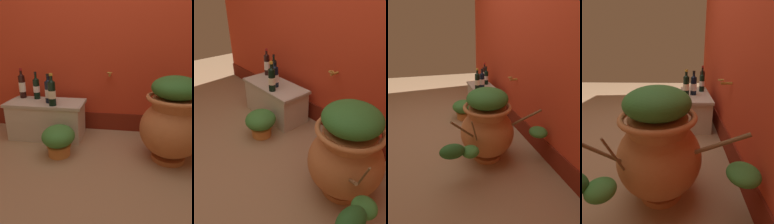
% 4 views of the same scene
% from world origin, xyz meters
% --- Properties ---
extents(ground_plane, '(7.00, 7.00, 0.00)m').
position_xyz_m(ground_plane, '(0.00, 0.00, 0.00)').
color(ground_plane, '#9E7A56').
extents(terracotta_urn, '(0.66, 1.05, 0.76)m').
position_xyz_m(terracotta_urn, '(0.63, 0.52, 0.37)').
color(terracotta_urn, '#B26638').
rests_on(terracotta_urn, ground_plane).
extents(stone_ledge, '(0.82, 0.38, 0.40)m').
position_xyz_m(stone_ledge, '(-0.62, 0.82, 0.22)').
color(stone_ledge, beige).
rests_on(stone_ledge, ground_plane).
extents(wine_bottle_left, '(0.07, 0.07, 0.32)m').
position_xyz_m(wine_bottle_left, '(-0.50, 0.70, 0.54)').
color(wine_bottle_left, black).
rests_on(wine_bottle_left, stone_ledge).
extents(wine_bottle_middle, '(0.07, 0.07, 0.30)m').
position_xyz_m(wine_bottle_middle, '(-0.75, 0.92, 0.53)').
color(wine_bottle_middle, black).
rests_on(wine_bottle_middle, stone_ledge).
extents(wine_bottle_right, '(0.08, 0.08, 0.30)m').
position_xyz_m(wine_bottle_right, '(-0.57, 0.80, 0.53)').
color(wine_bottle_right, black).
rests_on(wine_bottle_right, stone_ledge).
extents(wine_bottle_back, '(0.07, 0.07, 0.33)m').
position_xyz_m(wine_bottle_back, '(-0.93, 0.94, 0.54)').
color(wine_bottle_back, black).
rests_on(wine_bottle_back, stone_ledge).
extents(potted_shrub, '(0.30, 0.32, 0.29)m').
position_xyz_m(potted_shrub, '(-0.37, 0.45, 0.16)').
color(potted_shrub, '#CC7F3D').
rests_on(potted_shrub, ground_plane).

